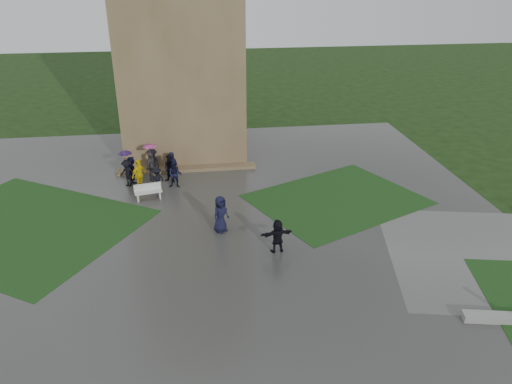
{
  "coord_description": "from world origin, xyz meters",
  "views": [
    {
      "loc": [
        0.41,
        -19.96,
        12.49
      ],
      "look_at": [
        3.68,
        4.12,
        1.2
      ],
      "focal_mm": 35.0,
      "sensor_mm": 36.0,
      "label": 1
    }
  ],
  "objects": [
    {
      "name": "ground",
      "position": [
        0.0,
        0.0,
        0.0
      ],
      "size": [
        120.0,
        120.0,
        0.0
      ],
      "primitive_type": "plane",
      "color": "black"
    },
    {
      "name": "plaza",
      "position": [
        0.0,
        2.0,
        0.01
      ],
      "size": [
        34.0,
        34.0,
        0.02
      ],
      "primitive_type": "cube",
      "color": "#343432",
      "rests_on": "ground"
    },
    {
      "name": "lawn_inset_left",
      "position": [
        -8.5,
        4.0,
        0.03
      ],
      "size": [
        14.1,
        13.46,
        0.01
      ],
      "primitive_type": "cube",
      "rotation": [
        0.0,
        0.0,
        -0.56
      ],
      "color": "#143512",
      "rests_on": "plaza"
    },
    {
      "name": "lawn_inset_right",
      "position": [
        8.5,
        5.0,
        0.03
      ],
      "size": [
        11.12,
        10.15,
        0.01
      ],
      "primitive_type": "cube",
      "rotation": [
        0.0,
        0.0,
        0.44
      ],
      "color": "#143512",
      "rests_on": "plaza"
    },
    {
      "name": "tower",
      "position": [
        0.0,
        15.0,
        9.0
      ],
      "size": [
        8.0,
        8.0,
        18.0
      ],
      "primitive_type": "cube",
      "color": "brown",
      "rests_on": "ground"
    },
    {
      "name": "tower_plinth",
      "position": [
        0.0,
        10.6,
        0.13
      ],
      "size": [
        9.0,
        0.8,
        0.22
      ],
      "primitive_type": "cube",
      "color": "brown",
      "rests_on": "plaza"
    },
    {
      "name": "bench",
      "position": [
        -2.23,
        6.56,
        0.48
      ],
      "size": [
        1.62,
        0.8,
        0.9
      ],
      "rotation": [
        0.0,
        0.0,
        0.21
      ],
      "color": "silver",
      "rests_on": "plaza"
    },
    {
      "name": "visitor_cluster",
      "position": [
        -2.33,
        8.84,
        0.98
      ],
      "size": [
        3.9,
        4.07,
        2.42
      ],
      "color": "black",
      "rests_on": "plaza"
    },
    {
      "name": "pedestrian_mid",
      "position": [
        1.63,
        2.22,
        0.98
      ],
      "size": [
        1.12,
        1.11,
        1.92
      ],
      "primitive_type": "imported",
      "rotation": [
        0.0,
        0.0,
        0.75
      ],
      "color": "black",
      "rests_on": "plaza"
    },
    {
      "name": "pedestrian_near",
      "position": [
        4.12,
        -0.08,
        0.85
      ],
      "size": [
        1.6,
        0.75,
        1.66
      ],
      "primitive_type": "imported",
      "rotation": [
        0.0,
        0.0,
        3.28
      ],
      "color": "black",
      "rests_on": "plaza"
    }
  ]
}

